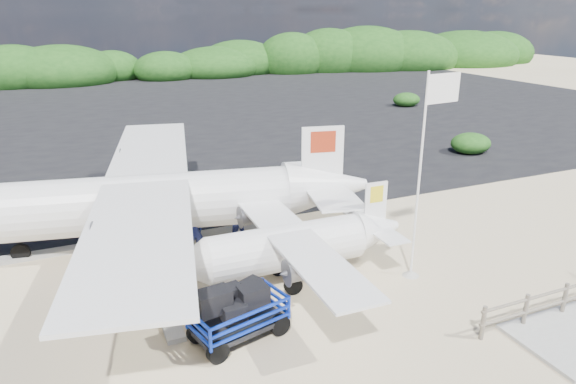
% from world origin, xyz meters
% --- Properties ---
extents(ground, '(160.00, 160.00, 0.00)m').
position_xyz_m(ground, '(0.00, 0.00, 0.00)').
color(ground, beige).
extents(asphalt_apron, '(90.00, 50.00, 0.04)m').
position_xyz_m(asphalt_apron, '(0.00, 30.00, 0.00)').
color(asphalt_apron, '#B2B2B2').
rests_on(asphalt_apron, ground).
extents(vegetation_band, '(124.00, 8.00, 4.40)m').
position_xyz_m(vegetation_band, '(0.00, 55.00, 0.00)').
color(vegetation_band, '#B2B2B2').
rests_on(vegetation_band, ground).
extents(fence, '(6.40, 2.00, 1.10)m').
position_xyz_m(fence, '(6.00, -5.00, 0.00)').
color(fence, '#B2B2B2').
rests_on(fence, ground).
extents(baggage_cart, '(2.98, 2.15, 1.34)m').
position_xyz_m(baggage_cart, '(-2.91, -2.40, 0.00)').
color(baggage_cart, '#0C2DC1').
rests_on(baggage_cart, ground).
extents(flagpole, '(1.39, 0.71, 6.65)m').
position_xyz_m(flagpole, '(3.37, -1.37, 0.00)').
color(flagpole, white).
rests_on(flagpole, ground).
extents(signboard, '(1.68, 0.75, 1.43)m').
position_xyz_m(signboard, '(0.48, 0.87, 0.00)').
color(signboard, '#5A1E19').
rests_on(signboard, ground).
extents(crew_a, '(0.62, 0.42, 1.67)m').
position_xyz_m(crew_a, '(-2.77, 3.16, 0.83)').
color(crew_a, navy).
rests_on(crew_a, ground).
extents(crew_b, '(1.04, 0.88, 1.89)m').
position_xyz_m(crew_b, '(-1.14, 3.51, 0.95)').
color(crew_b, navy).
rests_on(crew_b, ground).
extents(aircraft_large, '(21.48, 21.48, 5.47)m').
position_xyz_m(aircraft_large, '(17.92, 22.68, 0.00)').
color(aircraft_large, '#B2B2B2').
rests_on(aircraft_large, ground).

